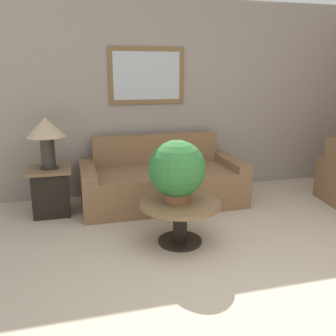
# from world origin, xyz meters

# --- Properties ---
(ground_plane) EXTENTS (20.00, 20.00, 0.00)m
(ground_plane) POSITION_xyz_m (0.00, 0.00, 0.00)
(ground_plane) COLOR #BCAD93
(wall_back) EXTENTS (7.63, 0.09, 2.60)m
(wall_back) POSITION_xyz_m (-0.01, 3.00, 1.31)
(wall_back) COLOR gray
(wall_back) RESTS_ON ground_plane
(couch_main) EXTENTS (2.05, 0.93, 0.85)m
(couch_main) POSITION_xyz_m (-0.31, 2.45, 0.28)
(couch_main) COLOR brown
(couch_main) RESTS_ON ground_plane
(coffee_table) EXTENTS (0.80, 0.80, 0.43)m
(coffee_table) POSITION_xyz_m (-0.41, 1.27, 0.32)
(coffee_table) COLOR black
(coffee_table) RESTS_ON ground_plane
(side_table) EXTENTS (0.49, 0.49, 0.57)m
(side_table) POSITION_xyz_m (-1.68, 2.43, 0.29)
(side_table) COLOR black
(side_table) RESTS_ON ground_plane
(table_lamp) EXTENTS (0.45, 0.45, 0.60)m
(table_lamp) POSITION_xyz_m (-1.68, 2.43, 1.00)
(table_lamp) COLOR #2D2823
(table_lamp) RESTS_ON side_table
(potted_plant_on_table) EXTENTS (0.56, 0.56, 0.61)m
(potted_plant_on_table) POSITION_xyz_m (-0.44, 1.30, 0.75)
(potted_plant_on_table) COLOR brown
(potted_plant_on_table) RESTS_ON coffee_table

